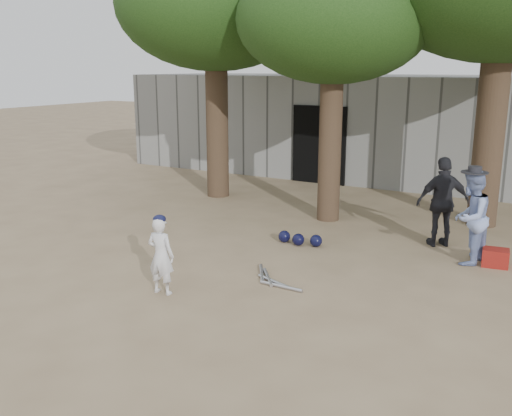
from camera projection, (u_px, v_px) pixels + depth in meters
The scene contains 8 objects.
ground at pixel (194, 273), 9.28m from camera, with size 70.00×70.00×0.00m, color #937C5E.
boy_player at pixel (161, 256), 8.33m from camera, with size 0.42×0.28×1.17m, color silver.
spectator_blue at pixel (470, 218), 9.57m from camera, with size 0.78×0.61×1.61m, color #8599CE.
spectator_dark at pixel (443, 202), 10.51m from camera, with size 0.98×0.41×1.68m, color black.
red_bag at pixel (495, 258), 9.57m from camera, with size 0.42×0.32×0.30m, color maroon.
back_building at pixel (388, 125), 17.64m from camera, with size 16.00×5.24×3.00m.
helmet_row at pixel (299, 239), 10.72m from camera, with size 0.87×0.33×0.23m.
bat_pile at pixel (271, 279), 8.93m from camera, with size 1.11×0.75×0.06m.
Camera 1 is at (5.20, -7.11, 3.28)m, focal length 40.00 mm.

